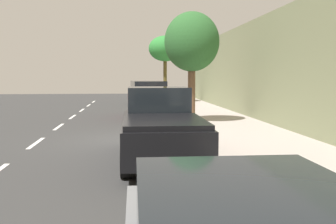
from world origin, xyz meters
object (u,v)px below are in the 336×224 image
object	(u,v)px
parked_sedan_tan_farthest	(142,95)
parked_pickup_black_mid	(160,127)
fire_hydrant	(185,113)
street_tree_mid_block	(192,43)
street_tree_far_end	(165,49)
bicycle_at_curb	(173,128)
cyclist_with_backpack	(180,109)
parked_suv_red_far	(148,99)

from	to	relation	value
parked_sedan_tan_farthest	parked_pickup_black_mid	bearing A→B (deg)	-90.37
parked_pickup_black_mid	fire_hydrant	world-z (taller)	parked_pickup_black_mid
fire_hydrant	street_tree_mid_block	bearing A→B (deg)	41.59
street_tree_far_end	fire_hydrant	world-z (taller)	street_tree_far_end
street_tree_far_end	bicycle_at_curb	bearing A→B (deg)	-94.28
parked_sedan_tan_farthest	street_tree_far_end	distance (m)	4.11
cyclist_with_backpack	parked_suv_red_far	bearing A→B (deg)	95.98
street_tree_far_end	fire_hydrant	bearing A→B (deg)	-91.54
parked_suv_red_far	street_tree_far_end	size ratio (longest dim) A/B	0.91
bicycle_at_curb	street_tree_far_end	world-z (taller)	street_tree_far_end
parked_suv_red_far	cyclist_with_backpack	xyz separation A→B (m)	(0.80, -7.59, 0.09)
street_tree_mid_block	street_tree_far_end	bearing A→B (deg)	90.00
fire_hydrant	bicycle_at_curb	bearing A→B (deg)	-105.61
street_tree_mid_block	parked_sedan_tan_farthest	bearing A→B (deg)	98.22
bicycle_at_curb	street_tree_far_end	xyz separation A→B (m)	(1.26, 16.89, 4.02)
parked_pickup_black_mid	fire_hydrant	xyz separation A→B (m)	(1.64, 6.93, -0.31)
street_tree_mid_block	fire_hydrant	world-z (taller)	street_tree_mid_block
parked_suv_red_far	parked_sedan_tan_farthest	distance (m)	9.43
street_tree_mid_block	street_tree_far_end	world-z (taller)	street_tree_far_end
parked_suv_red_far	parked_sedan_tan_farthest	size ratio (longest dim) A/B	1.08
parked_pickup_black_mid	street_tree_far_end	xyz separation A→B (m)	(2.01, 20.62, 3.49)
bicycle_at_curb	street_tree_mid_block	size ratio (longest dim) A/B	0.28
cyclist_with_backpack	street_tree_far_end	bearing A→B (deg)	86.55
parked_sedan_tan_farthest	cyclist_with_backpack	world-z (taller)	cyclist_with_backpack
parked_suv_red_far	fire_hydrant	size ratio (longest dim) A/B	5.73
parked_pickup_black_mid	parked_sedan_tan_farthest	size ratio (longest dim) A/B	1.20
parked_sedan_tan_farthest	bicycle_at_curb	world-z (taller)	parked_sedan_tan_farthest
parked_suv_red_far	street_tree_mid_block	world-z (taller)	street_tree_mid_block
parked_pickup_black_mid	bicycle_at_curb	distance (m)	3.84
parked_suv_red_far	parked_sedan_tan_farthest	xyz separation A→B (m)	(-0.04, 9.43, -0.27)
street_tree_far_end	fire_hydrant	size ratio (longest dim) A/B	6.29
bicycle_at_curb	street_tree_mid_block	distance (m)	5.07
parked_sedan_tan_farthest	bicycle_at_curb	bearing A→B (deg)	-87.87
street_tree_mid_block	cyclist_with_backpack	bearing A→B (deg)	-104.69
bicycle_at_curb	fire_hydrant	distance (m)	3.33
cyclist_with_backpack	street_tree_mid_block	world-z (taller)	street_tree_mid_block
parked_pickup_black_mid	fire_hydrant	distance (m)	7.13
parked_pickup_black_mid	cyclist_with_backpack	world-z (taller)	parked_pickup_black_mid
parked_sedan_tan_farthest	parked_suv_red_far	bearing A→B (deg)	-89.77
parked_suv_red_far	street_tree_far_end	bearing A→B (deg)	79.32
cyclist_with_backpack	street_tree_far_end	size ratio (longest dim) A/B	0.34
cyclist_with_backpack	fire_hydrant	world-z (taller)	cyclist_with_backpack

